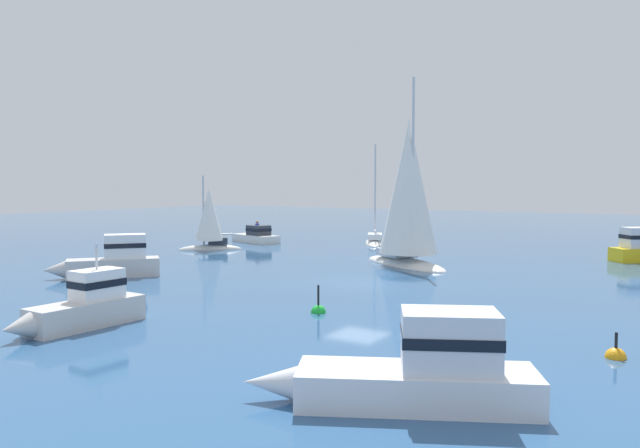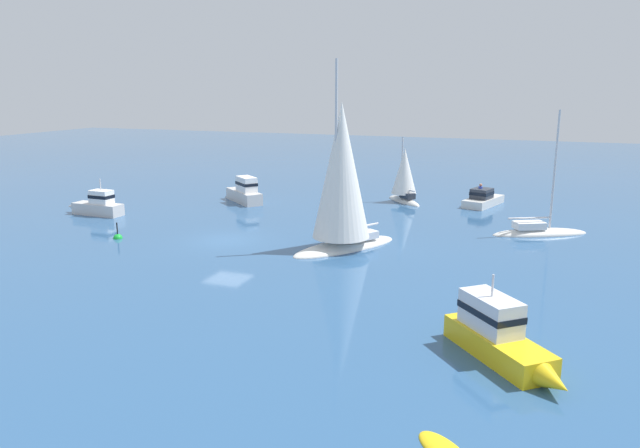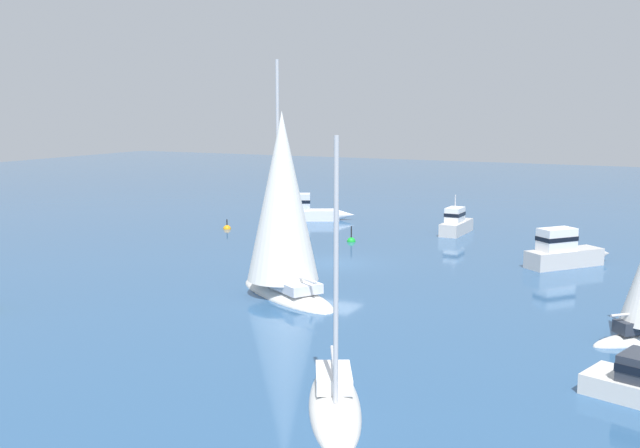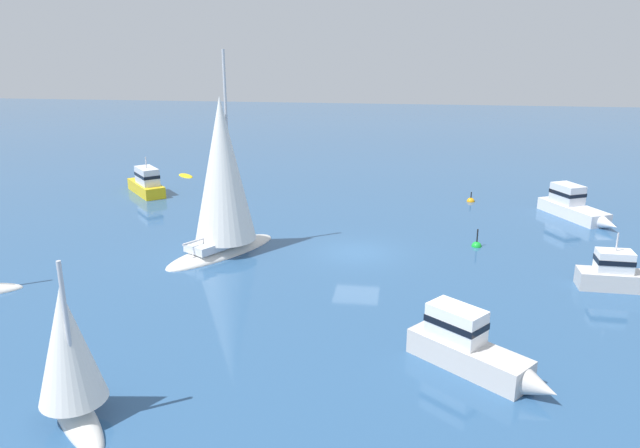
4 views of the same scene
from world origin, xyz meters
TOP-DOWN VIEW (x-y plane):
  - ground_plane at (0.00, 0.00)m, footprint 160.00×160.00m
  - motor_cruiser at (-12.73, 3.27)m, footprint 4.82×1.35m
  - sloop at (7.22, 0.71)m, footprint 5.76×7.43m
  - powerboat at (-4.91, 11.56)m, footprint 5.01×4.39m
  - ketch at (17.98, 8.37)m, footprint 6.27×4.23m
  - launch at (-13.49, -8.86)m, footprint 3.92×6.16m
  - channel_buoy at (-6.61, -1.98)m, footprint 0.56×0.56m
  - mooring_buoy at (-7.26, -11.97)m, footprint 0.56×0.56m

SIDE VIEW (x-z plane):
  - ground_plane at x=0.00m, z-range 0.00..0.00m
  - mooring_buoy at x=-7.26m, z-range -0.49..0.50m
  - channel_buoy at x=-6.61m, z-range -0.63..0.67m
  - ketch at x=17.98m, z-range -4.01..4.28m
  - motor_cruiser at x=-12.73m, z-range -0.66..2.07m
  - launch at x=-13.49m, z-range -0.27..1.79m
  - powerboat at x=-4.91m, z-range -0.26..1.90m
  - sloop at x=7.22m, z-range -1.67..9.48m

